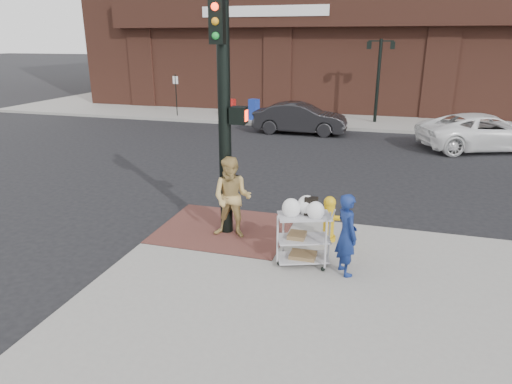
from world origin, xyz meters
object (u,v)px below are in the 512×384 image
(woman_blue, at_px, (347,234))
(fire_hydrant, at_px, (329,218))
(traffic_signal_pole, at_px, (225,108))
(utility_cart, at_px, (304,234))
(pedestrian_tan, at_px, (232,198))
(sedan_dark, at_px, (300,118))
(lamp_post, at_px, (379,72))
(minivan_white, at_px, (485,132))

(woman_blue, xyz_separation_m, fire_hydrant, (-0.48, 1.33, -0.26))
(traffic_signal_pole, distance_m, utility_cart, 2.96)
(utility_cart, xyz_separation_m, fire_hydrant, (0.31, 1.18, -0.10))
(pedestrian_tan, relative_size, sedan_dark, 0.41)
(pedestrian_tan, relative_size, utility_cart, 1.32)
(lamp_post, relative_size, utility_cart, 3.06)
(lamp_post, height_order, minivan_white, lamp_post)
(utility_cart, bearing_deg, traffic_signal_pole, 151.81)
(lamp_post, xyz_separation_m, woman_blue, (0.16, -16.37, -1.72))
(fire_hydrant, bearing_deg, minivan_white, 66.29)
(woman_blue, relative_size, sedan_dark, 0.36)
(lamp_post, distance_m, pedestrian_tan, 15.66)
(lamp_post, xyz_separation_m, utility_cart, (-0.62, -16.22, -1.88))
(pedestrian_tan, distance_m, fire_hydrant, 2.05)
(traffic_signal_pole, relative_size, pedestrian_tan, 2.89)
(sedan_dark, bearing_deg, pedestrian_tan, -176.28)
(minivan_white, relative_size, fire_hydrant, 5.23)
(lamp_post, bearing_deg, utility_cart, -92.20)
(pedestrian_tan, relative_size, fire_hydrant, 1.79)
(sedan_dark, bearing_deg, traffic_signal_pole, -177.09)
(minivan_white, relative_size, utility_cart, 3.86)
(traffic_signal_pole, relative_size, woman_blue, 3.33)
(traffic_signal_pole, distance_m, fire_hydrant, 3.08)
(lamp_post, height_order, pedestrian_tan, lamp_post)
(sedan_dark, height_order, minivan_white, minivan_white)
(lamp_post, relative_size, woman_blue, 2.67)
(minivan_white, xyz_separation_m, fire_hydrant, (-4.65, -10.59, -0.06))
(woman_blue, distance_m, sedan_dark, 13.54)
(pedestrian_tan, bearing_deg, minivan_white, 56.06)
(lamp_post, distance_m, traffic_signal_pole, 15.43)
(lamp_post, height_order, utility_cart, lamp_post)
(fire_hydrant, bearing_deg, sedan_dark, 103.86)
(fire_hydrant, bearing_deg, woman_blue, -70.27)
(lamp_post, relative_size, sedan_dark, 0.95)
(woman_blue, relative_size, pedestrian_tan, 0.87)
(lamp_post, distance_m, woman_blue, 16.46)
(lamp_post, xyz_separation_m, sedan_dark, (-3.22, -3.26, -1.92))
(sedan_dark, distance_m, minivan_white, 7.65)
(utility_cart, bearing_deg, lamp_post, 87.80)
(traffic_signal_pole, bearing_deg, pedestrian_tan, -45.15)
(sedan_dark, bearing_deg, utility_cart, -169.31)
(woman_blue, relative_size, minivan_white, 0.30)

